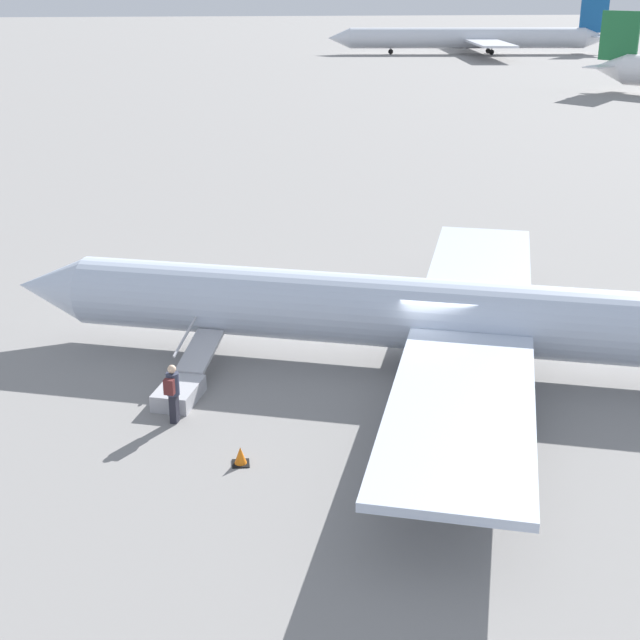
{
  "coord_description": "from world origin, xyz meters",
  "views": [
    {
      "loc": [
        6.64,
        25.62,
        11.61
      ],
      "look_at": [
        3.6,
        -0.42,
        1.59
      ],
      "focal_mm": 50.0,
      "sensor_mm": 36.0,
      "label": 1
    }
  ],
  "objects_px": {
    "airplane_far_center": "(472,38)",
    "passenger": "(173,390)",
    "airplane_main": "(463,316)",
    "boarding_stairs": "(183,384)"
  },
  "relations": [
    {
      "from": "airplane_far_center",
      "to": "passenger",
      "type": "height_order",
      "value": "airplane_far_center"
    },
    {
      "from": "boarding_stairs",
      "to": "passenger",
      "type": "height_order",
      "value": "passenger"
    },
    {
      "from": "airplane_main",
      "to": "passenger",
      "type": "distance_m",
      "value": 9.36
    },
    {
      "from": "airplane_far_center",
      "to": "boarding_stairs",
      "type": "xyz_separation_m",
      "value": [
        44.63,
        127.42,
        -2.24
      ]
    },
    {
      "from": "passenger",
      "to": "boarding_stairs",
      "type": "bearing_deg",
      "value": 11.67
    },
    {
      "from": "boarding_stairs",
      "to": "airplane_main",
      "type": "bearing_deg",
      "value": -65.16
    },
    {
      "from": "airplane_far_center",
      "to": "passenger",
      "type": "distance_m",
      "value": 136.74
    },
    {
      "from": "airplane_main",
      "to": "boarding_stairs",
      "type": "height_order",
      "value": "airplane_main"
    },
    {
      "from": "passenger",
      "to": "airplane_main",
      "type": "bearing_deg",
      "value": -54.58
    },
    {
      "from": "boarding_stairs",
      "to": "passenger",
      "type": "distance_m",
      "value": 1.87
    }
  ]
}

